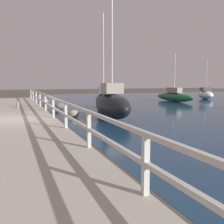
{
  "coord_description": "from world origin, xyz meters",
  "views": [
    {
      "loc": [
        -0.09,
        -13.27,
        2.06
      ],
      "look_at": [
        3.74,
        -3.27,
        0.83
      ],
      "focal_mm": 42.0,
      "sensor_mm": 36.0,
      "label": 1
    }
  ],
  "objects_px": {
    "sailboat_black": "(112,105)",
    "sailboat_navy": "(103,99)",
    "sailboat_white": "(206,94)",
    "mooring_bollard": "(18,104)",
    "sailboat_green": "(174,96)"
  },
  "relations": [
    {
      "from": "sailboat_black",
      "to": "sailboat_navy",
      "type": "distance_m",
      "value": 5.89
    },
    {
      "from": "sailboat_white",
      "to": "sailboat_black",
      "type": "xyz_separation_m",
      "value": [
        -16.47,
        -11.6,
        0.21
      ]
    },
    {
      "from": "sailboat_white",
      "to": "sailboat_navy",
      "type": "xyz_separation_m",
      "value": [
        -14.99,
        -5.9,
        0.09
      ]
    },
    {
      "from": "sailboat_white",
      "to": "mooring_bollard",
      "type": "bearing_deg",
      "value": -142.06
    },
    {
      "from": "sailboat_black",
      "to": "sailboat_navy",
      "type": "relative_size",
      "value": 0.93
    },
    {
      "from": "sailboat_green",
      "to": "sailboat_white",
      "type": "bearing_deg",
      "value": 16.04
    },
    {
      "from": "sailboat_green",
      "to": "sailboat_navy",
      "type": "relative_size",
      "value": 0.83
    },
    {
      "from": "mooring_bollard",
      "to": "sailboat_black",
      "type": "relative_size",
      "value": 0.07
    },
    {
      "from": "sailboat_black",
      "to": "sailboat_navy",
      "type": "bearing_deg",
      "value": 77.82
    },
    {
      "from": "sailboat_white",
      "to": "sailboat_green",
      "type": "xyz_separation_m",
      "value": [
        -5.77,
        -1.92,
        -0.03
      ]
    },
    {
      "from": "mooring_bollard",
      "to": "sailboat_green",
      "type": "bearing_deg",
      "value": 14.88
    },
    {
      "from": "sailboat_navy",
      "to": "sailboat_black",
      "type": "bearing_deg",
      "value": -89.26
    },
    {
      "from": "sailboat_green",
      "to": "sailboat_navy",
      "type": "xyz_separation_m",
      "value": [
        -9.22,
        -3.98,
        0.12
      ]
    },
    {
      "from": "sailboat_navy",
      "to": "sailboat_green",
      "type": "bearing_deg",
      "value": 38.62
    },
    {
      "from": "sailboat_white",
      "to": "sailboat_navy",
      "type": "distance_m",
      "value": 16.11
    }
  ]
}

